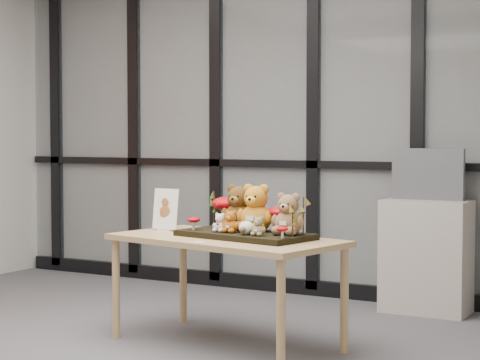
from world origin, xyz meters
The scene contains 25 objects.
floor centered at (0.00, 0.00, 0.00)m, with size 5.00×5.00×0.00m, color #535358.
room_shell centered at (0.00, 0.00, 1.68)m, with size 5.00×5.00×5.00m.
glass_partition centered at (0.00, 2.47, 1.42)m, with size 4.90×0.06×2.78m.
display_table centered at (0.67, 0.69, 0.60)m, with size 1.53×0.97×0.66m.
diorama_tray centered at (0.79, 0.73, 0.68)m, with size 0.81×0.41×0.04m, color black.
bear_pooh_yellow centered at (0.83, 0.78, 0.86)m, with size 0.24×0.22×0.32m, color orange, non-canonical shape.
bear_brown_medium centered at (0.69, 0.83, 0.85)m, with size 0.23×0.21×0.31m, color #4F3411, non-canonical shape.
bear_tan_back centered at (1.08, 0.72, 0.84)m, with size 0.21×0.19×0.27m, color olive, non-canonical shape.
bear_small_yellow centered at (0.73, 0.65, 0.77)m, with size 0.11×0.10×0.15m, color #AE5612, non-canonical shape.
bear_white_bow centered at (0.66, 0.65, 0.76)m, with size 0.10×0.09×0.13m, color silver, non-canonical shape.
bear_beige_small centered at (0.95, 0.59, 0.76)m, with size 0.10×0.09×0.13m, color olive, non-canonical shape.
plush_cream_hedgehog centered at (0.87, 0.60, 0.74)m, with size 0.07×0.06×0.09m, color white, non-canonical shape.
mushroom_back_left centered at (0.56, 0.91, 0.81)m, with size 0.19×0.19×0.22m, color #9C050B, non-canonical shape.
mushroom_back_right centered at (0.98, 0.82, 0.79)m, with size 0.16×0.16×0.18m, color #9C050B, non-canonical shape.
mushroom_front_left centered at (0.45, 0.68, 0.74)m, with size 0.08×0.08×0.09m, color #9C050B, non-canonical shape.
mushroom_front_right centered at (1.13, 0.55, 0.74)m, with size 0.07×0.07×0.08m, color #9C050B, non-canonical shape.
sprig_green_far_left centered at (0.46, 0.90, 0.81)m, with size 0.05×0.05×0.23m, color #163E0E, non-canonical shape.
sprig_green_mid_left centered at (0.60, 0.92, 0.79)m, with size 0.05×0.05×0.19m, color #163E0E, non-canonical shape.
sprig_dry_far_right centered at (1.17, 0.74, 0.81)m, with size 0.05×0.05×0.22m, color brown, non-canonical shape.
sprig_dry_mid_right centered at (1.15, 0.64, 0.79)m, with size 0.05×0.05×0.18m, color brown, non-canonical shape.
sprig_green_centre centered at (0.76, 0.89, 0.78)m, with size 0.05×0.05×0.16m, color #163E0E, non-canonical shape.
sign_holder centered at (0.15, 0.82, 0.79)m, with size 0.19×0.07×0.27m.
label_card centered at (0.66, 0.41, 0.67)m, with size 0.08×0.03×0.00m, color white.
cabinet centered at (1.44, 2.25, 0.41)m, with size 0.61×0.36×0.82m, color #9C968B.
monitor centered at (1.44, 2.27, 1.00)m, with size 0.52×0.05×0.37m.
Camera 1 is at (3.30, -3.84, 1.29)m, focal length 65.00 mm.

